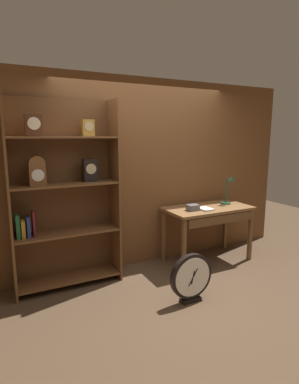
{
  "coord_description": "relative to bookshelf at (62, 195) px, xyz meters",
  "views": [
    {
      "loc": [
        -1.91,
        -2.68,
        1.83
      ],
      "look_at": [
        -0.23,
        0.63,
        1.15
      ],
      "focal_mm": 29.05,
      "sensor_mm": 36.0,
      "label": 1
    }
  ],
  "objects": [
    {
      "name": "open_repair_manual",
      "position": [
        1.89,
        -0.29,
        -0.32
      ],
      "size": [
        0.17,
        0.22,
        0.02
      ],
      "primitive_type": "cube",
      "rotation": [
        0.0,
        0.0,
        0.03
      ],
      "color": "silver",
      "rests_on": "workbench"
    },
    {
      "name": "round_clock_large",
      "position": [
        1.15,
        -1.05,
        -0.86
      ],
      "size": [
        0.52,
        0.11,
        0.56
      ],
      "color": "black",
      "rests_on": "ground"
    },
    {
      "name": "desk_lamp",
      "position": [
        2.43,
        -0.15,
        -0.11
      ],
      "size": [
        0.19,
        0.19,
        0.44
      ],
      "color": "#1E472D",
      "rests_on": "workbench"
    },
    {
      "name": "back_wood_panel",
      "position": [
        1.19,
        0.21,
        0.16
      ],
      "size": [
        4.8,
        0.05,
        2.6
      ],
      "primitive_type": "cube",
      "color": "brown",
      "rests_on": "ground"
    },
    {
      "name": "bookshelf",
      "position": [
        0.0,
        0.0,
        0.0
      ],
      "size": [
        1.26,
        0.38,
        2.26
      ],
      "color": "brown",
      "rests_on": "ground"
    },
    {
      "name": "ground_plane",
      "position": [
        1.19,
        -1.01,
        -1.14
      ],
      "size": [
        10.0,
        10.0,
        0.0
      ],
      "primitive_type": "plane",
      "color": "#4C3826"
    },
    {
      "name": "workbench",
      "position": [
        2.02,
        -0.2,
        -0.43
      ],
      "size": [
        1.26,
        0.65,
        0.81
      ],
      "color": "brown",
      "rests_on": "ground"
    },
    {
      "name": "toolbox_small",
      "position": [
        1.71,
        -0.24,
        -0.29
      ],
      "size": [
        0.16,
        0.12,
        0.08
      ],
      "primitive_type": "cube",
      "color": "#595960",
      "rests_on": "workbench"
    }
  ]
}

